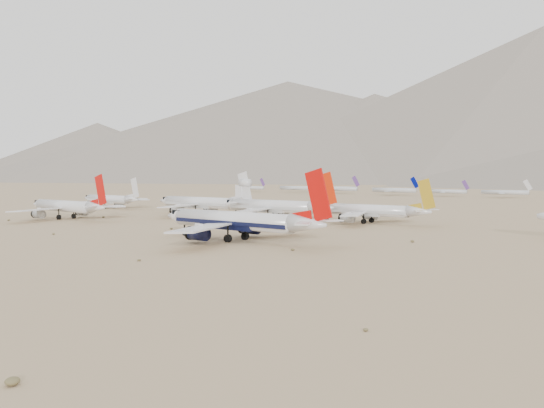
% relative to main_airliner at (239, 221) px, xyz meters
% --- Properties ---
extents(ground, '(7000.00, 7000.00, 0.00)m').
position_rel_main_airliner_xyz_m(ground, '(-4.50, -6.22, -4.83)').
color(ground, '#876C4E').
rests_on(ground, ground).
extents(main_airliner, '(49.77, 48.61, 17.56)m').
position_rel_main_airliner_xyz_m(main_airliner, '(0.00, 0.00, 0.00)').
color(main_airliner, white).
rests_on(main_airliner, ground).
extents(second_airliner, '(46.71, 45.66, 16.56)m').
position_rel_main_airliner_xyz_m(second_airliner, '(-93.62, 8.56, -0.19)').
color(second_airliner, white).
rests_on(second_airliner, ground).
extents(row2_gold_tail, '(42.59, 41.65, 15.16)m').
position_rel_main_airliner_xyz_m(row2_gold_tail, '(0.48, 63.64, -0.59)').
color(row2_gold_tail, white).
rests_on(row2_gold_tail, ground).
extents(row2_orange_tail, '(48.58, 47.52, 17.33)m').
position_rel_main_airliner_xyz_m(row2_orange_tail, '(-31.81, 53.19, 0.03)').
color(row2_orange_tail, white).
rests_on(row2_orange_tail, ground).
extents(row2_white_trijet, '(49.93, 48.80, 17.69)m').
position_rel_main_airliner_xyz_m(row2_white_trijet, '(-70.27, 54.52, 0.29)').
color(row2_white_trijet, white).
rests_on(row2_white_trijet, ground).
extents(row2_white_twin, '(42.78, 41.86, 15.28)m').
position_rel_main_airliner_xyz_m(row2_white_twin, '(-139.70, 57.39, -0.53)').
color(row2_white_twin, white).
rests_on(row2_white_twin, ground).
extents(distant_storage_row, '(486.05, 54.56, 14.07)m').
position_rel_main_airliner_xyz_m(distant_storage_row, '(-48.13, 317.85, -0.51)').
color(distant_storage_row, silver).
rests_on(distant_storage_row, ground).
extents(desert_scrub, '(261.14, 121.67, 0.63)m').
position_rel_main_airliner_xyz_m(desert_scrub, '(-2.23, -35.43, -4.54)').
color(desert_scrub, brown).
rests_on(desert_scrub, ground).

